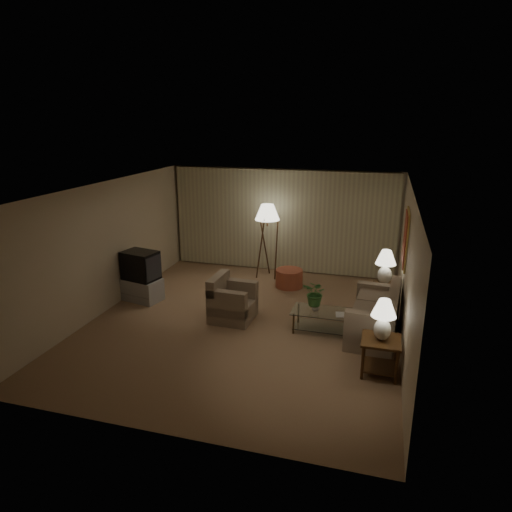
{
  "coord_description": "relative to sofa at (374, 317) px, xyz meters",
  "views": [
    {
      "loc": [
        2.52,
        -7.98,
        3.96
      ],
      "look_at": [
        0.08,
        0.6,
        1.23
      ],
      "focal_mm": 32.0,
      "sensor_mm": 36.0,
      "label": 1
    }
  ],
  "objects": [
    {
      "name": "vase",
      "position": [
        -1.08,
        -0.1,
        0.12
      ],
      "size": [
        0.2,
        0.2,
        0.17
      ],
      "primitive_type": "imported",
      "rotation": [
        0.0,
        0.0,
        -0.31
      ],
      "color": "white",
      "rests_on": "coffee_table"
    },
    {
      "name": "armchair",
      "position": [
        -2.77,
        -0.04,
        -0.02
      ],
      "size": [
        0.92,
        0.87,
        0.72
      ],
      "rotation": [
        0.0,
        0.0,
        1.53
      ],
      "color": "gray",
      "rests_on": "ground"
    },
    {
      "name": "tv_cabinet",
      "position": [
        -5.05,
        0.37,
        -0.12
      ],
      "size": [
        1.06,
        0.87,
        0.5
      ],
      "primitive_type": "cube",
      "rotation": [
        0.0,
        0.0,
        -0.21
      ],
      "color": "#979799",
      "rests_on": "ground"
    },
    {
      "name": "crt_tv",
      "position": [
        -5.05,
        0.37,
        0.44
      ],
      "size": [
        0.95,
        0.83,
        0.63
      ],
      "primitive_type": "cube",
      "rotation": [
        0.0,
        0.0,
        -0.21
      ],
      "color": "black",
      "rests_on": "tv_cabinet"
    },
    {
      "name": "side_table_near",
      "position": [
        0.15,
        -1.35,
        0.04
      ],
      "size": [
        0.61,
        0.61,
        0.6
      ],
      "color": "#3B2010",
      "rests_on": "ground"
    },
    {
      "name": "book",
      "position": [
        -0.68,
        -0.2,
        0.05
      ],
      "size": [
        0.21,
        0.26,
        0.02
      ],
      "primitive_type": "imported",
      "rotation": [
        0.0,
        0.0,
        0.14
      ],
      "color": "olive",
      "rests_on": "coffee_table"
    },
    {
      "name": "floor_lamp",
      "position": [
        -2.74,
        2.63,
        0.62
      ],
      "size": [
        0.61,
        0.61,
        1.89
      ],
      "color": "#3B2010",
      "rests_on": "ground"
    },
    {
      "name": "coffee_table",
      "position": [
        -0.93,
        -0.1,
        -0.1
      ],
      "size": [
        1.17,
        0.64,
        0.41
      ],
      "color": "silver",
      "rests_on": "ground"
    },
    {
      "name": "side_table_far",
      "position": [
        0.15,
        1.25,
        0.02
      ],
      "size": [
        0.45,
        0.38,
        0.6
      ],
      "color": "#3B2010",
      "rests_on": "ground"
    },
    {
      "name": "flowers",
      "position": [
        -1.08,
        -0.1,
        0.46
      ],
      "size": [
        0.58,
        0.54,
        0.51
      ],
      "primitive_type": "imported",
      "rotation": [
        0.0,
        0.0,
        -0.39
      ],
      "color": "#397534",
      "rests_on": "vase"
    },
    {
      "name": "room_shell",
      "position": [
        -2.48,
        1.36,
        1.37
      ],
      "size": [
        6.04,
        7.02,
        2.72
      ],
      "color": "beige",
      "rests_on": "ground"
    },
    {
      "name": "ottoman",
      "position": [
        -2.05,
        2.09,
        -0.16
      ],
      "size": [
        0.85,
        0.85,
        0.43
      ],
      "primitive_type": "cylinder",
      "rotation": [
        0.0,
        0.0,
        -0.39
      ],
      "color": "#A84E38",
      "rests_on": "ground"
    },
    {
      "name": "ground",
      "position": [
        -2.5,
        -0.15,
        -0.37
      ],
      "size": [
        7.0,
        7.0,
        0.0
      ],
      "primitive_type": "plane",
      "color": "#826348",
      "rests_on": "ground"
    },
    {
      "name": "table_lamp_near",
      "position": [
        0.15,
        -1.35,
        0.62
      ],
      "size": [
        0.39,
        0.39,
        0.67
      ],
      "color": "silver",
      "rests_on": "side_table_near"
    },
    {
      "name": "table_lamp_far",
      "position": [
        0.15,
        1.25,
        0.66
      ],
      "size": [
        0.43,
        0.43,
        0.73
      ],
      "color": "silver",
      "rests_on": "side_table_far"
    },
    {
      "name": "sofa",
      "position": [
        0.0,
        0.0,
        0.0
      ],
      "size": [
        1.82,
        1.1,
        0.75
      ],
      "rotation": [
        0.0,
        0.0,
        -1.65
      ],
      "color": "gray",
      "rests_on": "ground"
    }
  ]
}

